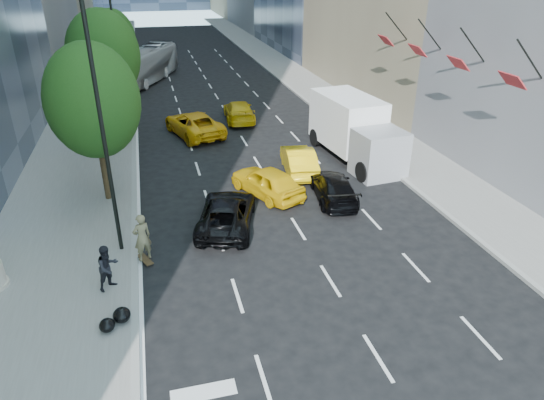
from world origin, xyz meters
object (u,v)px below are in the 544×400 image
object	(u,v)px
skateboarder	(142,240)
black_sedan_mercedes	(334,187)
city_bus	(144,65)
box_truck	(355,129)
black_sedan_lincoln	(227,213)

from	to	relation	value
skateboarder	black_sedan_mercedes	bearing A→B (deg)	176.73
city_bus	skateboarder	bearing A→B (deg)	-68.14
black_sedan_mercedes	city_bus	size ratio (longest dim) A/B	0.39
black_sedan_mercedes	box_truck	distance (m)	5.96
skateboarder	box_truck	world-z (taller)	box_truck
black_sedan_mercedes	city_bus	world-z (taller)	city_bus
box_truck	black_sedan_lincoln	bearing A→B (deg)	-149.79
black_sedan_mercedes	skateboarder	bearing A→B (deg)	28.26
black_sedan_mercedes	city_bus	distance (m)	30.11
skateboarder	city_bus	world-z (taller)	city_bus
black_sedan_mercedes	box_truck	world-z (taller)	box_truck
black_sedan_lincoln	box_truck	bearing A→B (deg)	-127.01
black_sedan_lincoln	black_sedan_mercedes	size ratio (longest dim) A/B	1.09
black_sedan_lincoln	city_bus	bearing A→B (deg)	-67.83
city_bus	box_truck	distance (m)	26.60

